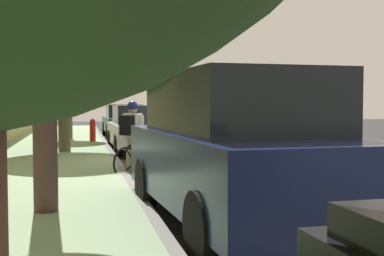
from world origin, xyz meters
name	(u,v)px	position (x,y,z in m)	size (l,w,h in m)	color
ground	(200,163)	(0.00, 0.00, 0.00)	(62.16, 62.16, 0.00)	#2B2B2B
sidewalk	(46,163)	(3.97, 0.00, 0.08)	(3.31, 38.85, 0.17)	#93AF86
curb_edge	(116,162)	(2.23, 0.00, 0.08)	(0.16, 38.85, 0.17)	gray
lane_stripe_centre	(290,154)	(-3.25, -1.52, 0.00)	(0.14, 35.80, 0.01)	white
lane_stripe_bike_edge	(172,163)	(0.76, 0.00, 0.00)	(0.12, 38.85, 0.01)	white
parked_sedan_green_nearest	(124,121)	(1.10, -10.78, 0.75)	(1.88, 4.42, 1.52)	#1E512D
parked_sedan_silver_second	(139,129)	(1.24, -3.31, 0.75)	(1.89, 4.43, 1.52)	#B7BABF
parked_suv_dark_blue_mid	(234,148)	(1.19, 6.93, 1.03)	(2.20, 4.81, 1.99)	navy
bicycle_at_curb	(144,160)	(1.77, 2.20, 0.37)	(1.44, 1.02, 0.74)	black
cyclist_with_backpack	(132,130)	(1.99, 1.77, 1.00)	(0.54, 0.55, 1.65)	#C6B284
street_tree_near_cyclist	(67,56)	(3.58, -7.79, 3.46)	(2.36, 2.36, 4.25)	#4D462D
street_tree_mid_block	(63,32)	(3.58, -2.32, 3.68)	(3.67, 3.67, 5.52)	#4C422F
fire_hydrant	(93,130)	(2.66, -5.97, 0.59)	(0.22, 0.22, 0.84)	red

